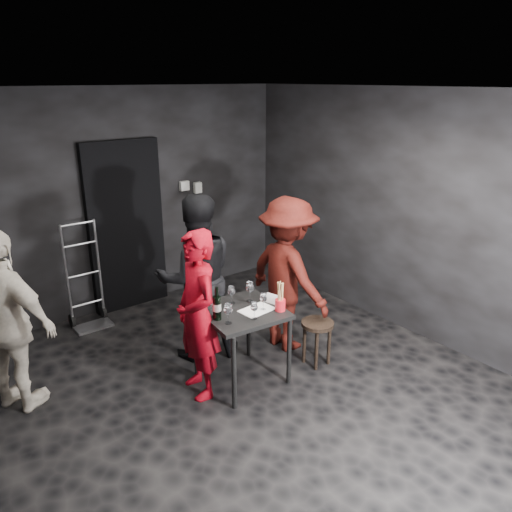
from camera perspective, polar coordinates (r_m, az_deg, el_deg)
floor at (r=4.85m, az=-1.31°, el=-15.30°), size 4.50×5.00×0.02m
ceiling at (r=3.97m, az=-1.63°, el=18.53°), size 4.50×5.00×0.02m
wall_back at (r=6.33m, az=-15.08°, el=5.98°), size 4.50×0.04×2.70m
wall_right at (r=5.78m, az=16.86°, el=4.54°), size 0.04×5.00×2.70m
doorway at (r=6.35m, az=-14.63°, el=3.26°), size 0.95×0.10×2.10m
wallbox_upper at (r=6.63m, az=-8.19°, el=7.95°), size 0.12×0.06×0.12m
wallbox_lower at (r=6.74m, az=-6.69°, el=7.77°), size 0.10×0.06×0.14m
hand_truck at (r=6.23m, az=-18.56°, el=-5.59°), size 0.42×0.35×1.26m
tasting_table at (r=4.70m, az=-1.66°, el=-7.23°), size 0.72×0.72×0.75m
stool at (r=5.13m, az=7.01°, el=-8.51°), size 0.33×0.33×0.47m
server_red at (r=4.48m, az=-6.72°, el=-6.27°), size 0.48×0.66×1.66m
woman_black at (r=5.05m, az=-6.85°, el=-1.09°), size 1.10×0.84×2.00m
man_maroon at (r=5.22m, az=3.66°, el=-1.24°), size 0.59×1.20×1.84m
bystander_cream at (r=4.71m, az=-26.63°, el=-6.00°), size 1.00×1.17×1.81m
tasting_mat at (r=4.65m, az=0.10°, el=-6.17°), size 0.33×0.24×0.00m
wine_glass_a at (r=4.37m, az=-3.21°, el=-6.50°), size 0.10×0.10×0.20m
wine_glass_b at (r=4.50m, az=-4.71°, el=-5.86°), size 0.07×0.07×0.18m
wine_glass_c at (r=4.74m, az=-2.81°, el=-4.37°), size 0.10×0.10×0.19m
wine_glass_d at (r=4.45m, az=-0.20°, el=-6.17°), size 0.07×0.07×0.18m
wine_glass_e at (r=4.62m, az=0.84°, el=-5.17°), size 0.09×0.09×0.18m
wine_glass_f at (r=4.78m, az=-0.69°, el=-4.00°), size 0.09×0.09×0.22m
wine_bottle at (r=4.45m, az=-4.48°, el=-5.84°), size 0.07×0.07×0.31m
breadstick_cup at (r=4.59m, az=2.80°, el=-4.68°), size 0.10×0.10×0.30m
reserved_card at (r=4.76m, az=1.79°, el=-4.90°), size 0.11×0.14×0.09m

